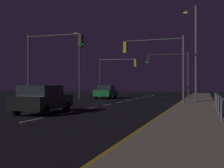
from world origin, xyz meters
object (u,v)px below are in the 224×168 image
object	(u,v)px
traffic_light_far_center	(117,69)
street_lamp_far_end	(79,60)
car_oncoming	(106,92)
traffic_light_mid_left	(51,53)
car	(43,99)
traffic_light_near_right	(169,65)
street_lamp_median	(194,45)
traffic_light_near_left	(156,55)

from	to	relation	value
traffic_light_far_center	street_lamp_far_end	size ratio (longest dim) A/B	0.71
car_oncoming	traffic_light_mid_left	bearing A→B (deg)	-92.09
car	street_lamp_far_end	xyz separation A→B (m)	(-4.83, 17.63, 3.54)
traffic_light_near_right	street_lamp_median	size ratio (longest dim) A/B	0.60
car_oncoming	traffic_light_mid_left	distance (m)	13.51
car_oncoming	street_lamp_median	xyz separation A→B (m)	(10.11, -6.40, 4.30)
traffic_light_near_left	street_lamp_median	bearing A→B (deg)	41.35
traffic_light_mid_left	traffic_light_far_center	bearing A→B (deg)	88.98
traffic_light_mid_left	street_lamp_median	bearing A→B (deg)	32.36
traffic_light_near_left	car	bearing A→B (deg)	-112.72
traffic_light_mid_left	street_lamp_median	distance (m)	12.57
street_lamp_far_end	street_lamp_median	bearing A→B (deg)	-17.44
street_lamp_median	street_lamp_far_end	world-z (taller)	street_lamp_median
traffic_light_mid_left	traffic_light_near_left	world-z (taller)	traffic_light_mid_left
car_oncoming	traffic_light_mid_left	xyz separation A→B (m)	(-0.48, -13.11, 3.23)
traffic_light_near_right	traffic_light_mid_left	world-z (taller)	traffic_light_mid_left
car	car_oncoming	xyz separation A→B (m)	(-2.45, 20.11, 0.00)
car	street_lamp_far_end	world-z (taller)	street_lamp_far_end
traffic_light_near_right	traffic_light_near_left	bearing A→B (deg)	-90.67
car_oncoming	street_lamp_median	distance (m)	12.71
street_lamp_far_end	traffic_light_far_center	bearing A→B (deg)	74.05
car_oncoming	traffic_light_near_right	size ratio (longest dim) A/B	0.88
car_oncoming	traffic_light_mid_left	world-z (taller)	traffic_light_mid_left
street_lamp_median	street_lamp_far_end	size ratio (longest dim) A/B	1.15
car	traffic_light_near_right	xyz separation A→B (m)	(4.73, 20.55, 2.94)
traffic_light_near_left	traffic_light_near_right	bearing A→B (deg)	89.33
traffic_light_far_center	street_lamp_median	world-z (taller)	street_lamp_median
car	traffic_light_near_right	size ratio (longest dim) A/B	0.88
traffic_light_near_right	traffic_light_far_center	xyz separation A→B (m)	(-7.33, 4.85, -0.05)
traffic_light_far_center	street_lamp_median	xyz separation A→B (m)	(10.26, -11.70, 1.41)
car_oncoming	traffic_light_near_right	xyz separation A→B (m)	(7.18, 0.44, 2.94)
car_oncoming	traffic_light_near_left	world-z (taller)	traffic_light_near_left
car_oncoming	traffic_light_near_right	distance (m)	7.77
traffic_light_near_right	street_lamp_far_end	size ratio (longest dim) A/B	0.69
street_lamp_far_end	traffic_light_near_right	bearing A→B (deg)	17.03
traffic_light_near_right	traffic_light_far_center	size ratio (longest dim) A/B	0.98
traffic_light_mid_left	street_lamp_far_end	size ratio (longest dim) A/B	0.78
street_lamp_median	traffic_light_mid_left	bearing A→B (deg)	-147.64
traffic_light_near_right	traffic_light_near_left	size ratio (longest dim) A/B	0.93
street_lamp_median	street_lamp_far_end	bearing A→B (deg)	162.56
car_oncoming	traffic_light_mid_left	size ratio (longest dim) A/B	0.79
car	street_lamp_median	size ratio (longest dim) A/B	0.53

